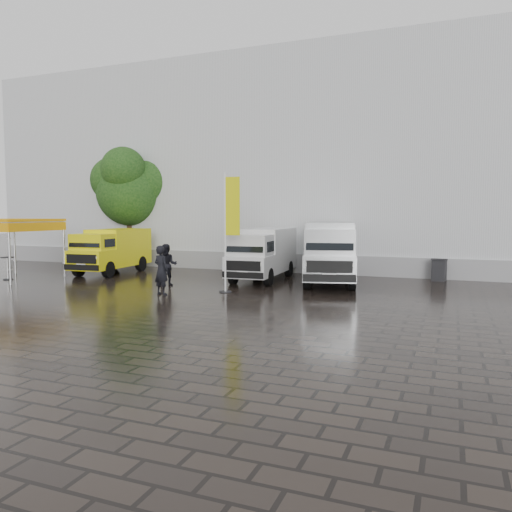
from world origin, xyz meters
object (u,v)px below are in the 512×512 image
(canopy_tent, at_px, (10,222))
(wheelie_bin, at_px, (439,270))
(van_silver, at_px, (330,253))
(van_yellow, at_px, (111,251))
(flagpole, at_px, (229,226))
(cocktail_table, at_px, (8,268))
(person_front, at_px, (161,270))
(person_tent, at_px, (167,265))
(van_white, at_px, (263,255))

(canopy_tent, bearing_deg, wheelie_bin, 19.57)
(van_silver, relative_size, wheelie_bin, 6.02)
(van_yellow, height_order, wheelie_bin, van_yellow)
(flagpole, distance_m, cocktail_table, 11.63)
(van_yellow, height_order, person_front, van_yellow)
(flagpole, xyz_separation_m, cocktail_table, (-11.44, -0.35, -2.09))
(van_yellow, distance_m, flagpole, 9.25)
(cocktail_table, relative_size, wheelie_bin, 1.03)
(van_silver, bearing_deg, person_tent, -165.28)
(van_yellow, relative_size, person_tent, 2.76)
(van_white, xyz_separation_m, person_front, (-2.10, -5.52, -0.25))
(van_silver, distance_m, wheelie_bin, 5.35)
(cocktail_table, xyz_separation_m, wheelie_bin, (19.09, 7.11, -0.02))
(van_white, bearing_deg, cocktail_table, -162.02)
(van_yellow, xyz_separation_m, canopy_tent, (-3.06, -3.58, 1.56))
(canopy_tent, distance_m, flagpole, 11.49)
(van_yellow, relative_size, canopy_tent, 1.44)
(wheelie_bin, bearing_deg, van_silver, -141.32)
(van_white, relative_size, person_front, 2.92)
(van_yellow, bearing_deg, flagpole, -27.36)
(van_yellow, bearing_deg, canopy_tent, -135.23)
(van_white, xyz_separation_m, flagpole, (0.12, -4.04, 1.43))
(flagpole, relative_size, person_tent, 2.62)
(van_silver, bearing_deg, wheelie_bin, 16.49)
(van_yellow, distance_m, cocktail_table, 4.95)
(van_yellow, bearing_deg, person_tent, -33.24)
(flagpole, bearing_deg, person_front, -146.37)
(wheelie_bin, bearing_deg, van_yellow, -159.65)
(cocktail_table, distance_m, wheelie_bin, 20.37)
(canopy_tent, bearing_deg, person_front, -8.72)
(van_yellow, bearing_deg, cocktail_table, -132.46)
(van_white, height_order, flagpole, flagpole)
(cocktail_table, bearing_deg, flagpole, 1.77)
(person_front, height_order, person_tent, person_front)
(flagpole, xyz_separation_m, person_tent, (-3.33, 0.75, -1.73))
(van_yellow, bearing_deg, person_front, -43.49)
(flagpole, bearing_deg, canopy_tent, -179.74)
(wheelie_bin, xyz_separation_m, person_tent, (-10.99, -6.00, 0.38))
(cocktail_table, distance_m, person_tent, 8.19)
(van_silver, bearing_deg, flagpole, -139.70)
(canopy_tent, relative_size, person_front, 1.83)
(van_yellow, relative_size, cocktail_table, 4.63)
(van_silver, height_order, canopy_tent, canopy_tent)
(cocktail_table, distance_m, person_front, 9.30)
(person_tent, bearing_deg, van_silver, 4.22)
(van_yellow, xyz_separation_m, person_tent, (5.10, -2.78, -0.25))
(van_white, distance_m, cocktail_table, 12.16)
(wheelie_bin, relative_size, person_front, 0.55)
(van_yellow, relative_size, van_white, 0.90)
(canopy_tent, relative_size, flagpole, 0.74)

